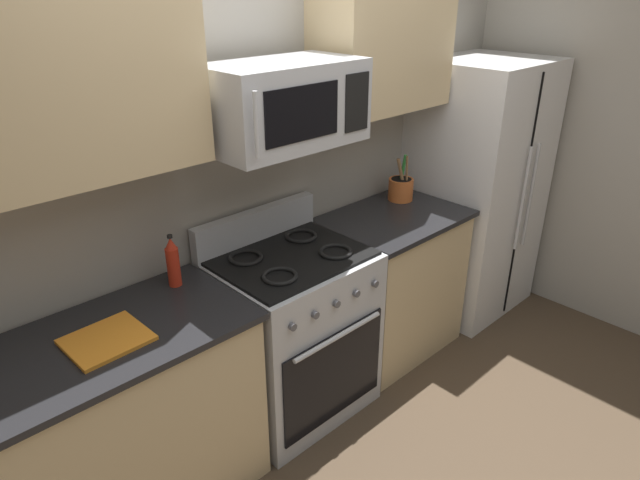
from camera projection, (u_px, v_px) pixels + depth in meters
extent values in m
plane|color=#473828|center=(381.00, 466.00, 2.74)|extent=(16.00, 16.00, 0.00)
cube|color=#9E998E|center=(241.00, 167.00, 2.85)|extent=(8.00, 0.10, 2.60)
cube|color=tan|center=(128.00, 426.00, 2.38)|extent=(1.06, 0.58, 0.88)
cube|color=black|center=(111.00, 338.00, 2.18)|extent=(1.10, 0.62, 0.03)
cube|color=#B2B5BA|center=(293.00, 335.00, 2.96)|extent=(0.76, 0.62, 0.91)
cube|color=black|center=(334.00, 376.00, 2.80)|extent=(0.67, 0.01, 0.51)
cylinder|color=#B2B5BA|center=(339.00, 336.00, 2.67)|extent=(0.57, 0.02, 0.02)
cube|color=black|center=(291.00, 257.00, 2.76)|extent=(0.73, 0.55, 0.02)
cube|color=#B2B5BA|center=(256.00, 226.00, 2.91)|extent=(0.76, 0.06, 0.18)
torus|color=black|center=(280.00, 276.00, 2.56)|extent=(0.17, 0.17, 0.02)
torus|color=black|center=(336.00, 252.00, 2.79)|extent=(0.17, 0.17, 0.02)
torus|color=black|center=(246.00, 258.00, 2.73)|extent=(0.17, 0.17, 0.02)
torus|color=black|center=(301.00, 236.00, 2.95)|extent=(0.17, 0.17, 0.02)
cylinder|color=#4C4C51|center=(293.00, 327.00, 2.44)|extent=(0.04, 0.02, 0.04)
cylinder|color=#4C4C51|center=(315.00, 315.00, 2.52)|extent=(0.04, 0.02, 0.04)
cylinder|color=#4C4C51|center=(337.00, 304.00, 2.61)|extent=(0.04, 0.02, 0.04)
cylinder|color=#4C4C51|center=(357.00, 294.00, 2.69)|extent=(0.04, 0.02, 0.04)
cylinder|color=#4C4C51|center=(375.00, 284.00, 2.78)|extent=(0.04, 0.02, 0.04)
cube|color=tan|center=(391.00, 285.00, 3.47)|extent=(0.80, 0.58, 0.88)
cube|color=black|center=(395.00, 218.00, 3.28)|extent=(0.84, 0.62, 0.03)
cube|color=silver|center=(475.00, 190.00, 3.81)|extent=(0.80, 0.69, 1.72)
cube|color=black|center=(522.00, 203.00, 3.58)|extent=(0.01, 0.01, 1.64)
cylinder|color=#B2B5BA|center=(523.00, 200.00, 3.52)|extent=(0.02, 0.02, 0.69)
cylinder|color=#B2B5BA|center=(531.00, 196.00, 3.58)|extent=(0.02, 0.02, 0.69)
cube|color=#9E998E|center=(612.00, 130.00, 3.52)|extent=(0.10, 8.00, 2.60)
cube|color=#B2B5BA|center=(283.00, 104.00, 2.46)|extent=(0.73, 0.40, 0.37)
cube|color=black|center=(303.00, 114.00, 2.29)|extent=(0.40, 0.01, 0.23)
cube|color=black|center=(357.00, 102.00, 2.49)|extent=(0.15, 0.01, 0.26)
cylinder|color=#B2B5BA|center=(256.00, 125.00, 2.11)|extent=(0.02, 0.02, 0.26)
cube|color=tan|center=(43.00, 84.00, 1.88)|extent=(1.09, 0.34, 0.69)
cube|color=tan|center=(383.00, 44.00, 2.98)|extent=(0.83, 0.34, 0.69)
cylinder|color=#D1662D|center=(401.00, 189.00, 3.48)|extent=(0.15, 0.15, 0.14)
cylinder|color=black|center=(401.00, 188.00, 3.47)|extent=(0.13, 0.13, 0.12)
cylinder|color=olive|center=(407.00, 177.00, 3.41)|extent=(0.04, 0.02, 0.26)
cylinder|color=olive|center=(402.00, 177.00, 3.43)|extent=(0.07, 0.06, 0.25)
cylinder|color=green|center=(402.00, 175.00, 3.45)|extent=(0.04, 0.05, 0.26)
cube|color=orange|center=(107.00, 340.00, 2.14)|extent=(0.30, 0.27, 0.02)
cylinder|color=red|center=(174.00, 267.00, 2.50)|extent=(0.06, 0.06, 0.18)
cone|color=red|center=(170.00, 243.00, 2.45)|extent=(0.05, 0.05, 0.05)
cylinder|color=black|center=(170.00, 236.00, 2.43)|extent=(0.02, 0.02, 0.01)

